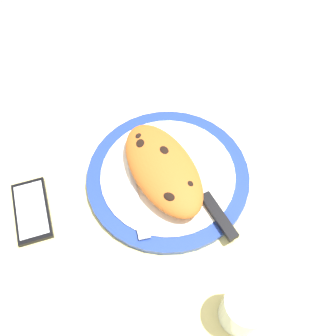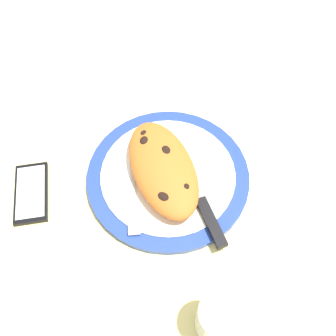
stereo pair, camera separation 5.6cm
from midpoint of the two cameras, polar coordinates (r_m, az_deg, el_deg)
The scene contains 7 objects.
ground_plane at distance 77.54cm, azimuth 2.06°, elevation -2.13°, with size 150.00×150.00×3.00cm, color #E5D684.
plate at distance 75.56cm, azimuth 2.11°, elevation -1.28°, with size 32.02×32.02×1.65cm.
calzone at distance 72.84cm, azimuth 1.37°, elevation 0.09°, with size 24.30×14.88×4.70cm.
fork at distance 71.90cm, azimuth -2.98°, elevation -4.81°, with size 17.68×3.70×0.40cm.
knife at distance 71.31cm, azimuth 7.65°, elevation -6.04°, with size 23.57×5.63×1.20cm.
smartphone at distance 77.59cm, azimuth -17.78°, elevation -3.66°, with size 13.08×6.63×1.16cm.
water_glass at distance 63.78cm, azimuth 10.19°, elevation -21.47°, with size 6.89×6.89×8.72cm.
Camera 2 is at (37.80, -7.59, 65.83)cm, focal length 40.92 mm.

